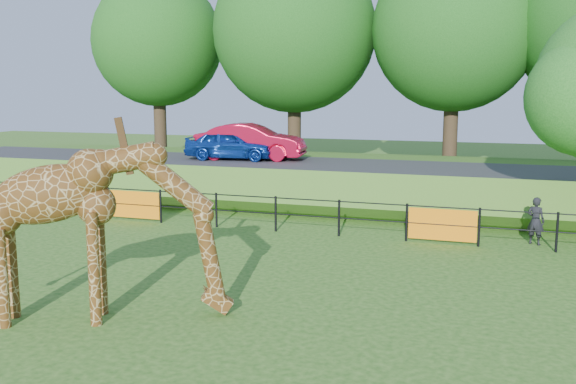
% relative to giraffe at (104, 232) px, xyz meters
% --- Properties ---
extents(ground, '(90.00, 90.00, 0.00)m').
position_rel_giraffe_xyz_m(ground, '(2.45, 0.21, -1.70)').
color(ground, '#265916').
rests_on(ground, ground).
extents(giraffe, '(4.69, 2.73, 3.39)m').
position_rel_giraffe_xyz_m(giraffe, '(0.00, 0.00, 0.00)').
color(giraffe, '#593412').
rests_on(giraffe, ground).
extents(perimeter_fence, '(28.07, 0.10, 1.10)m').
position_rel_giraffe_xyz_m(perimeter_fence, '(2.45, 8.21, -1.15)').
color(perimeter_fence, black).
rests_on(perimeter_fence, ground).
extents(embankment, '(40.00, 9.00, 1.30)m').
position_rel_giraffe_xyz_m(embankment, '(2.45, 15.71, -1.05)').
color(embankment, '#265916').
rests_on(embankment, ground).
extents(road, '(40.00, 5.00, 0.12)m').
position_rel_giraffe_xyz_m(road, '(2.45, 14.21, -0.34)').
color(road, '#2B2B2D').
rests_on(road, embankment).
extents(car_blue, '(3.94, 1.93, 1.30)m').
position_rel_giraffe_xyz_m(car_blue, '(-3.83, 14.58, 0.37)').
color(car_blue, '#1542AD').
rests_on(car_blue, road).
extents(car_red, '(4.70, 2.13, 1.50)m').
position_rel_giraffe_xyz_m(car_red, '(-3.09, 14.94, 0.47)').
color(car_red, red).
rests_on(car_red, road).
extents(visitor, '(0.58, 0.50, 1.36)m').
position_rel_giraffe_xyz_m(visitor, '(7.94, 8.97, -1.02)').
color(visitor, black).
rests_on(visitor, ground).
extents(bg_tree_line, '(37.30, 8.80, 11.82)m').
position_rel_giraffe_xyz_m(bg_tree_line, '(4.34, 22.21, 5.50)').
color(bg_tree_line, black).
rests_on(bg_tree_line, ground).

